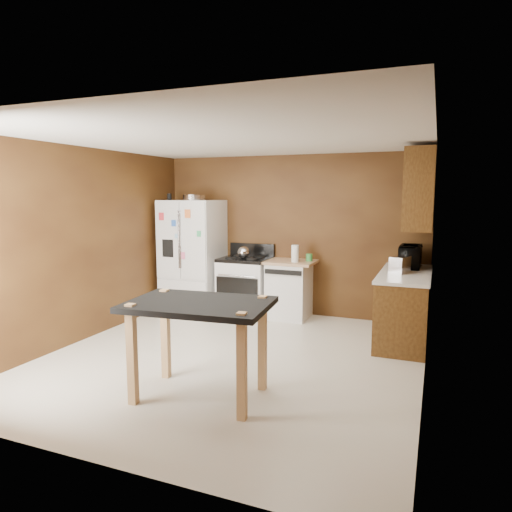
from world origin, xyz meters
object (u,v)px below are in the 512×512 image
Objects in this scene: island at (199,316)px; green_canister at (309,257)px; refrigerator at (193,255)px; kettle at (244,252)px; roasting_pan at (194,197)px; microwave at (410,258)px; pen_cup at (169,197)px; gas_range at (245,285)px; paper_towel at (295,254)px; dishwasher at (289,289)px; toaster at (400,265)px.

green_canister is at bearing 85.75° from island.
refrigerator is at bearing -175.27° from green_canister.
kettle is 0.10× the size of refrigerator.
island is (1.64, -2.85, -1.07)m from roasting_pan.
roasting_pan is 3.42m from microwave.
roasting_pan is 0.95m from refrigerator.
refrigerator is (0.36, 0.09, -0.95)m from pen_cup.
microwave is 0.46× the size of gas_range.
pen_cup is at bearing 93.39° from microwave.
paper_towel reaches higher than gas_range.
microwave is at bearing 0.70° from paper_towel.
refrigerator is at bearing 179.47° from paper_towel.
green_canister reaches higher than dishwasher.
refrigerator is 2.02× the size of dishwasher.
pen_cup reaches higher than roasting_pan.
refrigerator reaches higher than microwave.
kettle is 2.47m from microwave.
microwave reaches higher than island.
microwave is at bearing 59.59° from island.
toaster is at bearing -10.99° from kettle.
roasting_pan is 0.32× the size of gas_range.
paper_towel is 0.19× the size of island.
island is at bearing -88.75° from dishwasher.
toaster is (2.37, -0.46, 0.01)m from kettle.
island is (1.69, -2.87, -0.12)m from refrigerator.
green_canister is (0.17, 0.18, -0.07)m from paper_towel.
refrigerator is at bearing -177.01° from dishwasher.
refrigerator reaches higher than paper_towel.
kettle is at bearing -88.15° from gas_range.
roasting_pan is 0.42m from pen_cup.
toaster is at bearing -12.65° from gas_range.
green_canister is 0.08× the size of island.
paper_towel is at bearing -0.53° from refrigerator.
roasting_pan is 3.24× the size of green_canister.
kettle reaches higher than dishwasher.
island is (-0.06, -2.86, -0.24)m from paper_towel.
roasting_pan is at bearing -20.77° from refrigerator.
roasting_pan reaches higher than dishwasher.
island is at bearing -60.08° from roasting_pan.
microwave is at bearing 0.35° from kettle.
roasting_pan is 1.38× the size of paper_towel.
gas_range is at bearing 174.77° from paper_towel.
dishwasher is (1.58, 0.11, -1.39)m from roasting_pan.
dishwasher is (0.72, 0.10, -0.54)m from kettle.
pen_cup reaches higher than green_canister.
microwave is (3.33, 0.02, -0.80)m from roasting_pan.
island is at bearing 151.53° from microwave.
toaster is 0.16× the size of refrigerator.
pen_cup is at bearing -166.59° from toaster.
kettle reaches higher than island.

